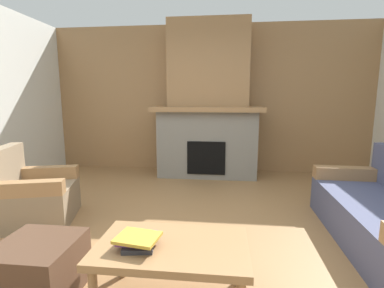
{
  "coord_description": "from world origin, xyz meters",
  "views": [
    {
      "loc": [
        0.28,
        -2.39,
        1.38
      ],
      "look_at": [
        -0.09,
        0.92,
        0.83
      ],
      "focal_mm": 26.32,
      "sensor_mm": 36.0,
      "label": 1
    }
  ],
  "objects_px": {
    "armchair": "(32,196)",
    "ottoman": "(39,269)",
    "fireplace": "(208,110)",
    "coffee_table": "(172,251)"
  },
  "relations": [
    {
      "from": "fireplace",
      "to": "coffee_table",
      "type": "relative_size",
      "value": 2.7
    },
    {
      "from": "fireplace",
      "to": "armchair",
      "type": "relative_size",
      "value": 2.87
    },
    {
      "from": "fireplace",
      "to": "ottoman",
      "type": "xyz_separation_m",
      "value": [
        -0.98,
        -3.35,
        -0.96
      ]
    },
    {
      "from": "armchair",
      "to": "ottoman",
      "type": "relative_size",
      "value": 1.81
    },
    {
      "from": "coffee_table",
      "to": "ottoman",
      "type": "xyz_separation_m",
      "value": [
        -0.94,
        -0.03,
        -0.18
      ]
    },
    {
      "from": "coffee_table",
      "to": "ottoman",
      "type": "distance_m",
      "value": 0.96
    },
    {
      "from": "armchair",
      "to": "coffee_table",
      "type": "height_order",
      "value": "armchair"
    },
    {
      "from": "ottoman",
      "to": "coffee_table",
      "type": "bearing_deg",
      "value": 1.94
    },
    {
      "from": "ottoman",
      "to": "fireplace",
      "type": "bearing_deg",
      "value": 73.67
    },
    {
      "from": "fireplace",
      "to": "coffee_table",
      "type": "distance_m",
      "value": 3.41
    }
  ]
}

